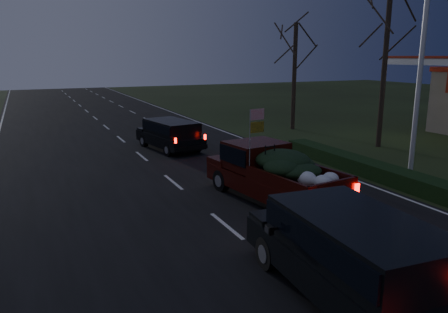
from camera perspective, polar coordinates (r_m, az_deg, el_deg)
name	(u,v)px	position (r m, az deg, el deg)	size (l,w,h in m)	color
ground	(226,226)	(12.99, 0.32, -9.11)	(120.00, 120.00, 0.00)	black
road_asphalt	(226,226)	(12.99, 0.32, -9.07)	(14.00, 120.00, 0.02)	black
hedge_row	(363,166)	(19.50, 17.65, -1.22)	(1.00, 10.00, 0.60)	black
light_pole	(423,40)	(19.48, 24.58, 13.62)	(0.50, 0.90, 9.16)	silver
bare_tree_mid	(388,27)	(25.13, 20.60, 15.56)	(3.60, 3.60, 8.50)	black
bare_tree_far	(295,50)	(29.92, 9.28, 13.51)	(3.60, 3.60, 7.00)	black
pickup_truck	(272,170)	(15.03, 6.33, -1.77)	(2.80, 5.70, 2.87)	#360B07
lead_suv	(170,132)	(23.21, -7.00, 3.20)	(2.61, 4.71, 1.28)	black
rear_suv	(353,249)	(9.25, 16.55, -11.55)	(2.52, 5.35, 1.50)	black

